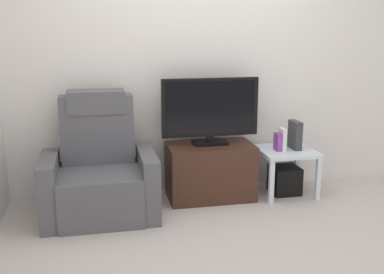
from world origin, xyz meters
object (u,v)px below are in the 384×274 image
(tv_stand, at_px, (210,171))
(book_middle, at_px, (282,139))
(side_table, at_px, (286,156))
(subwoofer_box, at_px, (285,180))
(game_console, at_px, (295,135))
(television, at_px, (210,110))
(recliner_armchair, at_px, (100,174))
(book_leftmost, at_px, (278,142))

(tv_stand, height_order, book_middle, book_middle)
(side_table, distance_m, subwoofer_box, 0.25)
(side_table, bearing_deg, game_console, 6.34)
(television, bearing_deg, recliner_armchair, -169.24)
(recliner_armchair, distance_m, game_console, 1.93)
(tv_stand, height_order, side_table, tv_stand)
(side_table, distance_m, book_leftmost, 0.19)
(tv_stand, relative_size, subwoofer_box, 3.01)
(tv_stand, height_order, recliner_armchair, recliner_armchair)
(tv_stand, height_order, book_leftmost, book_leftmost)
(television, height_order, game_console, television)
(subwoofer_box, bearing_deg, side_table, 14.04)
(side_table, bearing_deg, recliner_armchair, -175.26)
(tv_stand, bearing_deg, recliner_armchair, -170.23)
(recliner_armchair, bearing_deg, tv_stand, 17.59)
(television, height_order, book_middle, television)
(game_console, bearing_deg, book_middle, -168.37)
(book_leftmost, bearing_deg, tv_stand, 175.66)
(side_table, height_order, book_leftmost, book_leftmost)
(television, distance_m, side_table, 0.91)
(recliner_armchair, relative_size, side_table, 2.00)
(book_leftmost, bearing_deg, side_table, 11.31)
(tv_stand, bearing_deg, television, 90.00)
(television, relative_size, recliner_armchair, 0.86)
(recliner_armchair, height_order, book_leftmost, recliner_armchair)
(recliner_armchair, bearing_deg, side_table, 12.56)
(recliner_armchair, relative_size, subwoofer_box, 3.96)
(television, bearing_deg, book_middle, -5.59)
(tv_stand, distance_m, recliner_armchair, 1.07)
(subwoofer_box, height_order, book_leftmost, book_leftmost)
(television, xyz_separation_m, side_table, (0.76, -0.05, -0.49))
(tv_stand, relative_size, game_console, 2.95)
(tv_stand, xyz_separation_m, game_console, (0.85, -0.02, 0.32))
(subwoofer_box, relative_size, book_leftmost, 1.59)
(television, height_order, recliner_armchair, television)
(subwoofer_box, xyz_separation_m, book_middle, (-0.06, -0.02, 0.43))
(subwoofer_box, relative_size, book_middle, 1.26)
(recliner_armchair, distance_m, subwoofer_box, 1.84)
(side_table, xyz_separation_m, game_console, (0.09, 0.01, 0.21))
(subwoofer_box, bearing_deg, recliner_armchair, -175.26)
(side_table, bearing_deg, book_middle, -160.26)
(television, distance_m, book_leftmost, 0.75)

